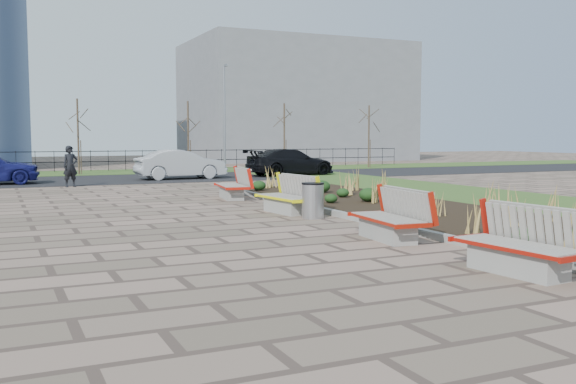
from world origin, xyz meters
name	(u,v)px	position (x,y,z in m)	size (l,w,h in m)	color
ground	(281,267)	(0.00, 0.00, 0.00)	(120.00, 120.00, 0.00)	#83685A
planting_bed	(417,211)	(6.25, 5.00, 0.05)	(4.50, 18.00, 0.10)	black
planting_curb	(342,215)	(3.92, 5.00, 0.07)	(0.16, 18.00, 0.15)	gray
grass_verge_near	(548,204)	(11.00, 5.00, 0.02)	(5.00, 38.00, 0.04)	#33511E
grass_verge_far	(76,173)	(0.00, 28.00, 0.02)	(80.00, 5.00, 0.04)	#33511E
road	(91,180)	(0.00, 22.00, 0.01)	(80.00, 7.00, 0.02)	black
bench_a	(517,241)	(3.00, -1.96, 0.50)	(0.90, 2.10, 1.00)	#A9150B
bench_b	(387,215)	(3.00, 1.53, 0.50)	(0.90, 2.10, 1.00)	#B11C0B
bench_c	(285,195)	(3.00, 6.44, 0.50)	(0.90, 2.10, 1.00)	#FFF90D
bench_d	(231,184)	(3.00, 10.78, 0.50)	(0.90, 2.10, 1.00)	red
litter_bin	(313,201)	(3.19, 5.20, 0.44)	(0.55, 0.55, 0.88)	#B2B2B7
pedestrian	(70,166)	(-1.29, 18.13, 0.84)	(0.61, 0.40, 1.68)	black
car_silver	(181,164)	(4.03, 20.92, 0.72)	(1.48, 4.25, 1.40)	#A8AAAF
car_black	(290,162)	(9.95, 21.19, 0.71)	(1.94, 4.77, 1.38)	black
tree_c	(78,137)	(0.00, 26.50, 2.04)	(1.40, 1.40, 4.00)	#4C3D2D
tree_d	(188,136)	(6.00, 26.50, 2.04)	(1.40, 1.40, 4.00)	#4C3D2D
tree_e	(284,136)	(12.00, 26.50, 2.04)	(1.40, 1.40, 4.00)	#4C3D2D
tree_f	(369,136)	(18.00, 26.50, 2.04)	(1.40, 1.40, 4.00)	#4C3D2D
lamp_east	(224,119)	(8.00, 26.00, 3.04)	(0.24, 0.60, 6.00)	gray
railing_fence	(73,161)	(0.00, 29.50, 0.64)	(44.00, 0.10, 1.20)	black
building_grey	(295,102)	(20.00, 42.00, 5.00)	(18.00, 12.00, 10.00)	slate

